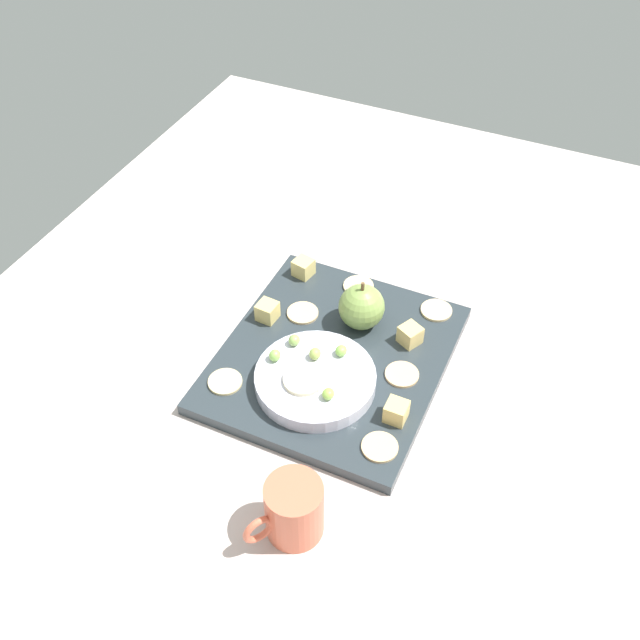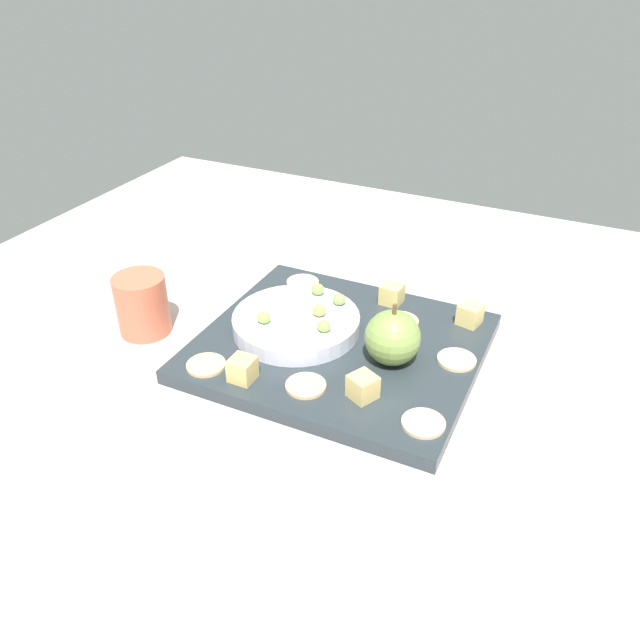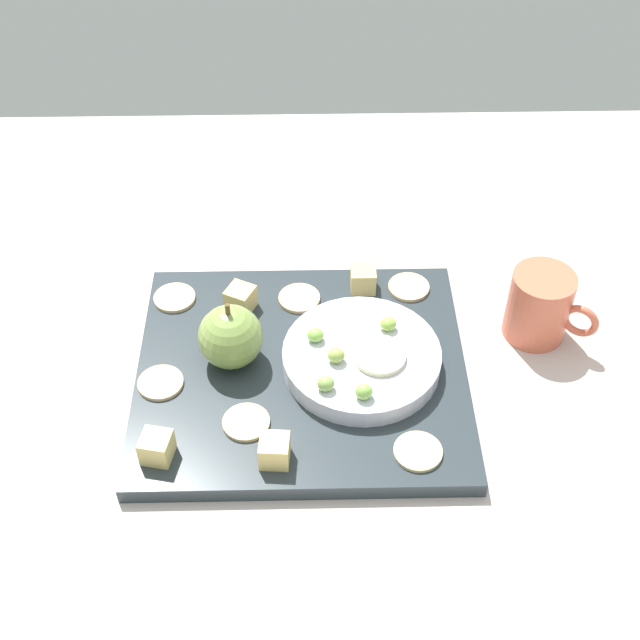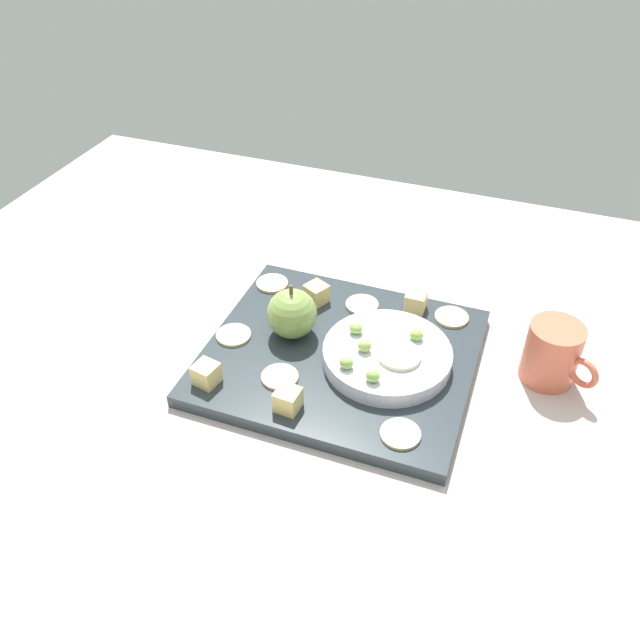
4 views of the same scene
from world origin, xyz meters
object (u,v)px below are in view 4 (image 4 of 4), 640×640
Objects in this scene: cheese_cube_2 at (288,400)px; cracker_1 at (280,377)px; grape_2 at (346,363)px; serving_dish at (387,356)px; grape_3 at (373,376)px; cup at (553,354)px; platter at (340,356)px; grape_0 at (417,335)px; cheese_cube_3 at (206,374)px; cheese_cube_0 at (416,302)px; cheese_cube_1 at (316,293)px; cracker_3 at (452,317)px; grape_1 at (356,328)px; apple_slice_0 at (399,355)px; apple_whole at (292,314)px; cracker_5 at (272,283)px; cracker_0 at (400,434)px; grape_4 at (364,346)px; cracker_4 at (362,305)px; cracker_2 at (235,333)px.

cheese_cube_2 is 5.30cm from cracker_1.
serving_dish is at bearing 52.27° from grape_2.
grape_3 is 23.00cm from cup.
serving_dish is (6.12, 0.04, 1.96)cm from platter.
grape_0 reaches higher than cracker_1.
grape_2 is 0.19× the size of cup.
grape_2 is (15.74, 6.13, 1.51)cm from cheese_cube_3.
cheese_cube_0 is at bearing 74.54° from grape_2.
cheese_cube_1 is at bearing 101.37° from cheese_cube_2.
cheese_cube_1 is at bearing -171.62° from cracker_3.
apple_slice_0 is (6.40, -2.59, -0.42)cm from grape_1.
platter is 3.70× the size of cup.
cup is at bearing 21.89° from apple_slice_0.
apple_whole is 1.43× the size of cracker_3.
cracker_1 is (-5.39, -7.31, 1.10)cm from platter.
cheese_cube_3 and apple_slice_0 have the same top height.
apple_whole is 15.13cm from apple_slice_0.
cheese_cube_3 is 0.59× the size of cracker_5.
serving_dish is 13.01cm from cracker_3.
apple_whole is at bearing 101.57° from cracker_1.
apple_slice_0 is at bearing -105.78° from grape_0.
cheese_cube_2 is at bearing -3.13° from cheese_cube_3.
cracker_1 is 2.67× the size of grape_3.
cracker_0 is at bearing -46.47° from grape_3.
cheese_cube_1 reaches higher than cracker_3.
cheese_cube_0 is 1.59× the size of grape_3.
grape_2 is at bearing -105.46° from cheese_cube_0.
grape_4 reaches higher than grape_0.
grape_0 reaches higher than cheese_cube_1.
cracker_4 is (-0.21, 10.00, 1.10)cm from platter.
platter is at bearing 77.89° from cheese_cube_2.
platter is 9.26cm from grape_3.
cracker_4 reaches higher than platter.
grape_3 and grape_4 have the same top height.
cracker_1 is 1.00× the size of cracker_5.
grape_1 reaches higher than cracker_1.
cracker_1 is 10.49cm from cracker_2.
cracker_0 is 22.74cm from cup.
cheese_cube_2 is 8.41cm from grape_2.
cheese_cube_1 is at bearing 53.88° from cracker_2.
grape_0 reaches higher than cracker_5.
cheese_cube_1 is at bearing 70.98° from cheese_cube_3.
grape_1 reaches higher than cheese_cube_3.
serving_dish is 11.84cm from cracker_4.
cup is at bearing 49.79° from cracker_0.
cracker_3 is 2.67× the size of grape_4.
grape_4 is at bearing -141.42° from grape_0.
apple_whole reaches higher than grape_4.
grape_0 reaches higher than cheese_cube_0.
cheese_cube_3 is 0.59× the size of cracker_0.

